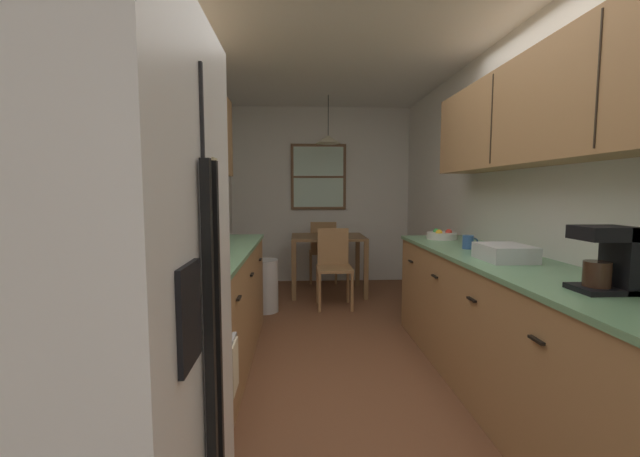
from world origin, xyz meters
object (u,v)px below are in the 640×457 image
object	(u,v)px
storage_canister	(181,253)
table_serving_bowl	(331,233)
dining_chair_near	(334,263)
dining_chair_far	(323,249)
coffee_maker	(609,257)
refrigerator	(61,366)
dish_rack	(505,253)
dining_table	(328,245)
fruit_bowl	(442,235)
stove_range	(147,390)
trash_bin	(265,286)
mug_by_coffeemaker	(468,242)
microwave_over_range	(107,117)

from	to	relation	value
storage_canister	table_serving_bowl	world-z (taller)	storage_canister
dining_chair_near	storage_canister	xyz separation A→B (m)	(-1.08, -2.29, 0.49)
dining_chair_far	storage_canister	distance (m)	3.65
storage_canister	coffee_maker	size ratio (longest dim) A/B	0.60
refrigerator	dish_rack	bearing A→B (deg)	36.77
dining_chair_near	dish_rack	bearing A→B (deg)	-67.39
dining_chair_near	table_serving_bowl	size ratio (longest dim) A/B	4.14
dining_table	fruit_bowl	xyz separation A→B (m)	(0.93, -1.60, 0.30)
stove_range	storage_canister	bearing A→B (deg)	90.55
stove_range	dining_chair_far	bearing A→B (deg)	75.88
dining_table	coffee_maker	world-z (taller)	coffee_maker
dining_chair_far	table_serving_bowl	distance (m)	0.66
dining_chair_near	dining_chair_far	bearing A→B (deg)	92.60
dining_table	dining_chair_far	xyz separation A→B (m)	(-0.03, 0.59, -0.13)
trash_bin	refrigerator	bearing A→B (deg)	-93.96
refrigerator	dining_chair_far	size ratio (longest dim) A/B	1.99
table_serving_bowl	stove_range	bearing A→B (deg)	-107.44
dining_chair_far	storage_canister	size ratio (longest dim) A/B	5.20
stove_range	fruit_bowl	world-z (taller)	stove_range
dining_chair_far	trash_bin	xyz separation A→B (m)	(-0.72, -1.38, -0.21)
dining_table	dining_chair_near	xyz separation A→B (m)	(0.02, -0.59, -0.13)
dining_chair_far	mug_by_coffeemaker	distance (m)	2.99
refrigerator	trash_bin	world-z (taller)	refrigerator
microwave_over_range	dining_chair_far	xyz separation A→B (m)	(1.13, 4.05, -1.14)
microwave_over_range	table_serving_bowl	world-z (taller)	microwave_over_range
dining_chair_far	dish_rack	distance (m)	3.49
dining_chair_near	fruit_bowl	size ratio (longest dim) A/B	3.32
refrigerator	coffee_maker	size ratio (longest dim) A/B	6.23
dining_table	mug_by_coffeemaker	bearing A→B (deg)	-67.75
coffee_maker	dish_rack	xyz separation A→B (m)	(-0.04, 0.79, -0.10)
refrigerator	dining_table	bearing A→B (deg)	76.66
dining_chair_near	dish_rack	size ratio (longest dim) A/B	2.65
mug_by_coffeemaker	table_serving_bowl	distance (m)	2.39
mug_by_coffeemaker	dish_rack	distance (m)	0.52
dining_chair_far	fruit_bowl	world-z (taller)	fruit_bowl
dining_chair_far	stove_range	bearing A→B (deg)	-104.12
stove_range	dining_chair_far	world-z (taller)	stove_range
refrigerator	stove_range	bearing A→B (deg)	94.99
coffee_maker	dish_rack	bearing A→B (deg)	92.91
fruit_bowl	dining_chair_far	bearing A→B (deg)	113.54
stove_range	refrigerator	bearing A→B (deg)	-85.01
coffee_maker	mug_by_coffeemaker	xyz separation A→B (m)	(-0.05, 1.31, -0.10)
mug_by_coffeemaker	dish_rack	bearing A→B (deg)	-88.77
storage_canister	dish_rack	world-z (taller)	storage_canister
mug_by_coffeemaker	fruit_bowl	distance (m)	0.62
refrigerator	trash_bin	bearing A→B (deg)	86.04
refrigerator	storage_canister	world-z (taller)	refrigerator
trash_bin	dining_table	bearing A→B (deg)	46.30
mug_by_coffeemaker	dining_chair_near	bearing A→B (deg)	118.48
storage_canister	table_serving_bowl	xyz separation A→B (m)	(1.09, 2.89, -0.20)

